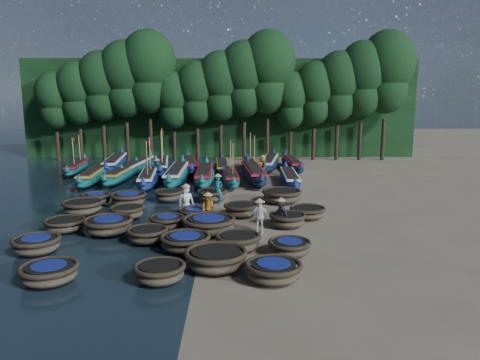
{
  "coord_description": "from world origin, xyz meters",
  "views": [
    {
      "loc": [
        1.46,
        -26.13,
        6.66
      ],
      "look_at": [
        1.79,
        2.35,
        1.3
      ],
      "focal_mm": 35.0,
      "sensor_mm": 36.0,
      "label": 1
    }
  ],
  "objects_px": {
    "coracle_24": "(282,196)",
    "long_boat_15": "(251,166)",
    "coracle_18": "(241,209)",
    "fisherman_0": "(186,199)",
    "coracle_15": "(83,207)",
    "coracle_4": "(274,271)",
    "long_boat_6": "(230,177)",
    "long_boat_17": "(292,164)",
    "fisherman_2": "(208,207)",
    "long_boat_11": "(138,166)",
    "fisherman_3": "(281,213)",
    "long_boat_3": "(148,178)",
    "long_boat_5": "(204,175)",
    "coracle_14": "(288,220)",
    "coracle_2": "(160,272)",
    "long_boat_13": "(189,165)",
    "long_boat_8": "(290,178)",
    "long_boat_12": "(161,166)",
    "coracle_19": "(308,212)",
    "coracle_22": "(168,195)",
    "long_boat_7": "(254,173)",
    "fisherman_5": "(157,169)",
    "coracle_11": "(108,225)",
    "long_boat_9": "(77,167)",
    "long_boat_1": "(94,175)",
    "coracle_5": "(36,244)",
    "coracle_13": "(209,225)",
    "long_boat_4": "(177,174)",
    "coracle_20": "(96,198)",
    "coracle_21": "(128,199)",
    "long_boat_16": "(269,163)",
    "long_boat_2": "(122,174)",
    "coracle_16": "(127,212)",
    "coracle_7": "(185,242)",
    "coracle_8": "(238,241)",
    "coracle_6": "(147,234)",
    "long_boat_10": "(115,163)",
    "fisherman_4": "(259,215)",
    "coracle_12": "(167,222)",
    "coracle_23": "(212,195)",
    "coracle_10": "(65,224)",
    "fisherman_6": "(263,166)",
    "coracle_1": "(49,273)"
  },
  "relations": [
    {
      "from": "coracle_21",
      "to": "long_boat_16",
      "type": "relative_size",
      "value": 0.3
    },
    {
      "from": "coracle_4",
      "to": "coracle_10",
      "type": "relative_size",
      "value": 0.91
    },
    {
      "from": "coracle_24",
      "to": "long_boat_15",
      "type": "height_order",
      "value": "long_boat_15"
    },
    {
      "from": "coracle_4",
      "to": "coracle_20",
      "type": "relative_size",
      "value": 1.15
    },
    {
      "from": "long_boat_3",
      "to": "long_boat_5",
      "type": "height_order",
      "value": "long_boat_3"
    },
    {
      "from": "long_boat_11",
      "to": "fisherman_3",
      "type": "relative_size",
      "value": 4.9
    },
    {
      "from": "coracle_16",
      "to": "long_boat_10",
      "type": "xyz_separation_m",
      "value": [
        -4.61,
        15.86,
        0.21
      ]
    },
    {
      "from": "fisherman_0",
      "to": "coracle_15",
      "type": "bearing_deg",
      "value": 159.89
    },
    {
      "from": "coracle_19",
      "to": "coracle_22",
      "type": "xyz_separation_m",
      "value": [
        -7.98,
        4.11,
        0.03
      ]
    },
    {
      "from": "fisherman_5",
      "to": "fisherman_6",
      "type": "height_order",
      "value": "fisherman_6"
    },
    {
      "from": "coracle_7",
      "to": "coracle_8",
      "type": "bearing_deg",
      "value": -0.51
    },
    {
      "from": "coracle_19",
      "to": "coracle_14",
      "type": "bearing_deg",
      "value": -128.8
    },
    {
      "from": "coracle_18",
      "to": "coracle_8",
      "type": "bearing_deg",
      "value": -92.25
    },
    {
      "from": "long_boat_7",
      "to": "fisherman_0",
      "type": "bearing_deg",
      "value": -117.27
    },
    {
      "from": "long_boat_17",
      "to": "coracle_20",
      "type": "bearing_deg",
      "value": -139.59
    },
    {
      "from": "long_boat_11",
      "to": "long_boat_1",
      "type": "bearing_deg",
      "value": -112.42
    },
    {
      "from": "coracle_12",
      "to": "long_boat_11",
      "type": "relative_size",
      "value": 0.23
    },
    {
      "from": "long_boat_1",
      "to": "long_boat_9",
      "type": "bearing_deg",
      "value": 119.57
    },
    {
      "from": "long_boat_7",
      "to": "fisherman_5",
      "type": "distance_m",
      "value": 7.46
    },
    {
      "from": "coracle_23",
      "to": "coracle_10",
      "type": "bearing_deg",
      "value": -137.79
    },
    {
      "from": "coracle_5",
      "to": "coracle_13",
      "type": "height_order",
      "value": "coracle_13"
    },
    {
      "from": "coracle_6",
      "to": "long_boat_11",
      "type": "relative_size",
      "value": 0.23
    },
    {
      "from": "coracle_12",
      "to": "coracle_20",
      "type": "distance_m",
      "value": 7.15
    },
    {
      "from": "coracle_11",
      "to": "long_boat_2",
      "type": "relative_size",
      "value": 0.35
    },
    {
      "from": "coracle_11",
      "to": "coracle_5",
      "type": "bearing_deg",
      "value": -130.96
    },
    {
      "from": "long_boat_17",
      "to": "fisherman_2",
      "type": "bearing_deg",
      "value": -114.35
    },
    {
      "from": "coracle_11",
      "to": "long_boat_12",
      "type": "bearing_deg",
      "value": 90.51
    },
    {
      "from": "coracle_2",
      "to": "fisherman_4",
      "type": "distance_m",
      "value": 7.1
    },
    {
      "from": "coracle_5",
      "to": "long_boat_15",
      "type": "bearing_deg",
      "value": 64.41
    },
    {
      "from": "coracle_14",
      "to": "fisherman_2",
      "type": "xyz_separation_m",
      "value": [
        -4.02,
        0.91,
        0.42
      ]
    },
    {
      "from": "coracle_19",
      "to": "long_boat_17",
      "type": "height_order",
      "value": "long_boat_17"
    },
    {
      "from": "coracle_2",
      "to": "long_boat_4",
      "type": "relative_size",
      "value": 0.25
    },
    {
      "from": "coracle_1",
      "to": "coracle_23",
      "type": "height_order",
      "value": "coracle_23"
    },
    {
      "from": "coracle_5",
      "to": "fisherman_4",
      "type": "bearing_deg",
      "value": 16.83
    },
    {
      "from": "fisherman_0",
      "to": "fisherman_4",
      "type": "xyz_separation_m",
      "value": [
        3.84,
        -3.35,
        -0.03
      ]
    },
    {
      "from": "coracle_24",
      "to": "coracle_5",
      "type": "bearing_deg",
      "value": -141.18
    },
    {
      "from": "fisherman_5",
      "to": "coracle_19",
      "type": "bearing_deg",
      "value": 148.75
    },
    {
      "from": "coracle_20",
      "to": "coracle_7",
      "type": "bearing_deg",
      "value": -53.29
    },
    {
      "from": "coracle_15",
      "to": "coracle_16",
      "type": "height_order",
      "value": "coracle_15"
    },
    {
      "from": "long_boat_8",
      "to": "long_boat_12",
      "type": "bearing_deg",
      "value": 152.83
    },
    {
      "from": "coracle_18",
      "to": "coracle_24",
      "type": "relative_size",
      "value": 0.8
    },
    {
      "from": "long_boat_4",
      "to": "long_boat_13",
      "type": "bearing_deg",
      "value": 84.94
    },
    {
      "from": "coracle_5",
      "to": "long_boat_7",
      "type": "bearing_deg",
      "value": 58.98
    },
    {
      "from": "long_boat_15",
      "to": "long_boat_13",
      "type": "bearing_deg",
      "value": 165.84
    },
    {
      "from": "coracle_4",
      "to": "coracle_18",
      "type": "relative_size",
      "value": 0.94
    },
    {
      "from": "coracle_13",
      "to": "fisherman_4",
      "type": "xyz_separation_m",
      "value": [
        2.41,
        0.27,
        0.38
      ]
    },
    {
      "from": "coracle_2",
      "to": "long_boat_13",
      "type": "xyz_separation_m",
      "value": [
        -1.22,
        24.05,
        0.14
      ]
    },
    {
      "from": "coracle_11",
      "to": "long_boat_2",
      "type": "bearing_deg",
      "value": 100.57
    },
    {
      "from": "coracle_4",
      "to": "long_boat_6",
      "type": "relative_size",
      "value": 0.29
    },
    {
      "from": "coracle_11",
      "to": "long_boat_9",
      "type": "distance_m",
      "value": 18.77
    }
  ]
}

